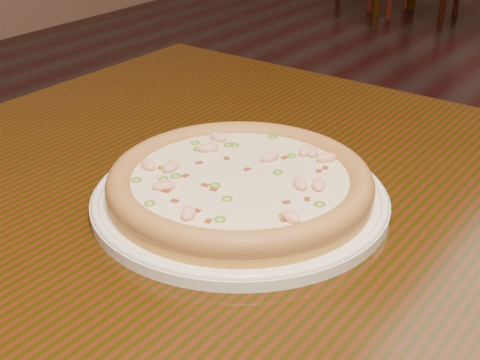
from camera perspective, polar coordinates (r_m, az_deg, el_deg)
The scene contains 3 objects.
hero_table at distance 0.77m, azimuth 9.52°, elevation -9.56°, with size 1.20×0.80×0.75m.
plate at distance 0.73m, azimuth -0.00°, elevation -1.48°, with size 0.32×0.32×0.02m.
pizza at distance 0.72m, azimuth 0.00°, elevation -0.20°, with size 0.29×0.29×0.03m.
Camera 1 is at (0.09, -1.00, 1.11)m, focal length 50.00 mm.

